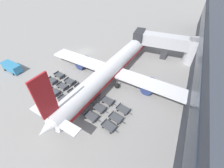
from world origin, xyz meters
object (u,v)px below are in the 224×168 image
at_px(baggage_dolly_row_near_col_a, 44,86).
at_px(baggage_dolly_row_mid_a_col_a, 52,81).
at_px(baggage_dolly_row_near_col_c, 65,99).
at_px(baggage_dolly_row_mid_a_col_e, 100,108).
at_px(baggage_dolly_row_near_col_d, 78,107).
at_px(baggage_dolly_row_mid_a_col_c, 74,93).
at_px(baggage_dolly_row_mid_b_col_f, 123,109).
at_px(baggage_dolly_row_near_col_b, 54,92).
at_px(baggage_dolly_row_mid_a_col_d, 86,100).
at_px(baggage_dolly_row_near_col_e, 92,117).
at_px(baggage_dolly_row_mid_a_col_f, 116,118).
at_px(baggage_dolly_row_mid_b_col_a, 60,75).
at_px(baggage_dolly_row_mid_b_col_e, 108,101).
at_px(baggage_dolly_row_mid_b_col_c, 81,87).
at_px(baggage_dolly_row_mid_a_col_b, 63,86).
at_px(baggage_dolly_row_mid_b_col_d, 94,94).
at_px(service_van, 12,67).
at_px(airplane, 114,66).
at_px(baggage_dolly_row_near_col_f, 109,126).
at_px(baggage_dolly_row_mid_b_col_b, 70,82).

distance_m(baggage_dolly_row_near_col_a, baggage_dolly_row_mid_a_col_a, 2.17).
bearing_deg(baggage_dolly_row_near_col_c, baggage_dolly_row_mid_a_col_e, 8.89).
xyz_separation_m(baggage_dolly_row_near_col_a, baggage_dolly_row_near_col_d, (10.48, -1.62, 0.00)).
relative_size(baggage_dolly_row_mid_a_col_c, baggage_dolly_row_mid_b_col_f, 1.00).
xyz_separation_m(baggage_dolly_row_near_col_b, baggage_dolly_row_mid_a_col_d, (7.24, 1.01, 0.00)).
bearing_deg(baggage_dolly_row_near_col_e, baggage_dolly_row_near_col_d, 167.05).
height_order(baggage_dolly_row_near_col_a, baggage_dolly_row_mid_a_col_f, same).
xyz_separation_m(baggage_dolly_row_near_col_e, baggage_dolly_row_mid_a_col_f, (4.07, 1.67, 0.00)).
bearing_deg(baggage_dolly_row_near_col_a, baggage_dolly_row_mid_b_col_f, 4.95).
relative_size(baggage_dolly_row_mid_b_col_a, baggage_dolly_row_mid_b_col_e, 1.00).
xyz_separation_m(baggage_dolly_row_mid_b_col_c, baggage_dolly_row_mid_b_col_f, (10.76, -1.59, 0.00)).
relative_size(baggage_dolly_row_near_col_a, baggage_dolly_row_mid_a_col_b, 1.00).
bearing_deg(baggage_dolly_row_mid_b_col_e, baggage_dolly_row_mid_b_col_d, 173.74).
xyz_separation_m(baggage_dolly_row_mid_a_col_c, baggage_dolly_row_mid_a_col_f, (10.61, -1.82, 0.00)).
height_order(service_van, baggage_dolly_row_mid_a_col_a, service_van).
relative_size(baggage_dolly_row_near_col_d, baggage_dolly_row_mid_b_col_d, 0.99).
xyz_separation_m(baggage_dolly_row_near_col_e, baggage_dolly_row_mid_b_col_d, (-2.72, 5.04, 0.00)).
bearing_deg(baggage_dolly_row_mid_a_col_f, baggage_dolly_row_mid_a_col_e, 169.88).
distance_m(baggage_dolly_row_near_col_a, baggage_dolly_row_mid_a_col_c, 7.51).
bearing_deg(baggage_dolly_row_mid_a_col_f, baggage_dolly_row_mid_b_col_d, 153.58).
xyz_separation_m(baggage_dolly_row_near_col_e, baggage_dolly_row_mid_a_col_e, (0.29, 2.34, 0.00)).
xyz_separation_m(airplane, baggage_dolly_row_near_col_d, (-1.62, -12.14, -2.43)).
bearing_deg(service_van, baggage_dolly_row_mid_b_col_e, 2.17).
bearing_deg(baggage_dolly_row_mid_a_col_e, baggage_dolly_row_mid_b_col_a, 161.38).
relative_size(service_van, baggage_dolly_row_near_col_b, 1.78).
bearing_deg(baggage_dolly_row_near_col_f, baggage_dolly_row_mid_b_col_c, 149.06).
distance_m(baggage_dolly_row_mid_b_col_d, baggage_dolly_row_mid_b_col_f, 7.22).
distance_m(baggage_dolly_row_near_col_a, baggage_dolly_row_mid_b_col_f, 18.48).
bearing_deg(baggage_dolly_row_near_col_d, airplane, 82.42).
bearing_deg(baggage_dolly_row_mid_a_col_f, baggage_dolly_row_mid_b_col_b, 161.81).
bearing_deg(baggage_dolly_row_near_col_c, baggage_dolly_row_mid_b_col_a, 137.60).
distance_m(baggage_dolly_row_near_col_e, baggage_dolly_row_mid_a_col_c, 7.42).
xyz_separation_m(baggage_dolly_row_mid_a_col_d, baggage_dolly_row_mid_b_col_d, (0.50, 2.12, 0.00)).
distance_m(service_van, baggage_dolly_row_mid_b_col_d, 23.10).
xyz_separation_m(airplane, baggage_dolly_row_mid_a_col_e, (2.18, -10.61, -2.43)).
bearing_deg(baggage_dolly_row_mid_b_col_b, baggage_dolly_row_near_col_e, -32.54).
height_order(baggage_dolly_row_near_col_d, baggage_dolly_row_mid_b_col_d, same).
relative_size(baggage_dolly_row_near_col_e, baggage_dolly_row_mid_b_col_c, 1.00).
relative_size(baggage_dolly_row_near_col_d, baggage_dolly_row_near_col_f, 0.99).
xyz_separation_m(baggage_dolly_row_mid_a_col_c, baggage_dolly_row_mid_b_col_f, (10.98, 0.52, 0.00)).
distance_m(baggage_dolly_row_near_col_d, baggage_dolly_row_mid_b_col_e, 5.81).
bearing_deg(baggage_dolly_row_mid_b_col_f, baggage_dolly_row_mid_b_col_b, 171.24).
height_order(baggage_dolly_row_mid_b_col_d, baggage_dolly_row_mid_b_col_f, same).
xyz_separation_m(baggage_dolly_row_near_col_f, baggage_dolly_row_mid_a_col_e, (-3.43, 2.75, 0.00)).
xyz_separation_m(baggage_dolly_row_mid_b_col_a, baggage_dolly_row_mid_b_col_f, (17.93, -2.97, 0.00)).
bearing_deg(baggage_dolly_row_mid_a_col_a, baggage_dolly_row_mid_b_col_e, 0.32).
distance_m(baggage_dolly_row_mid_a_col_b, baggage_dolly_row_mid_b_col_c, 4.04).
height_order(baggage_dolly_row_near_col_c, baggage_dolly_row_mid_b_col_d, same).
bearing_deg(baggage_dolly_row_near_col_a, baggage_dolly_row_mid_b_col_c, 22.59).
distance_m(baggage_dolly_row_mid_a_col_c, baggage_dolly_row_mid_a_col_f, 10.77).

